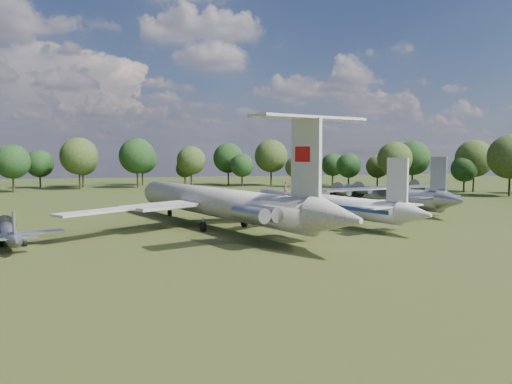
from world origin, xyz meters
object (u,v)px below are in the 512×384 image
object	(u,v)px
an12_transport	(389,199)
person_on_il62	(286,189)
il62_airliner	(216,208)
tu104_jet	(322,208)
small_prop_northwest	(10,237)

from	to	relation	value
an12_transport	person_on_il62	distance (m)	39.04
an12_transport	person_on_il62	world-z (taller)	person_on_il62
il62_airliner	an12_transport	world-z (taller)	il62_airliner
tu104_jet	small_prop_northwest	world-z (taller)	tu104_jet
an12_transport	tu104_jet	bearing A→B (deg)	-166.01
an12_transport	small_prop_northwest	distance (m)	62.37
person_on_il62	an12_transport	bearing A→B (deg)	-167.66
small_prop_northwest	person_on_il62	size ratio (longest dim) A/B	9.78
tu104_jet	il62_airliner	bearing A→B (deg)	167.73
tu104_jet	small_prop_northwest	xyz separation A→B (m)	(-42.08, -10.99, -0.95)
il62_airliner	small_prop_northwest	xyz separation A→B (m)	(-25.07, -8.84, -1.68)
tu104_jet	small_prop_northwest	bearing A→B (deg)	175.17
tu104_jet	an12_transport	world-z (taller)	an12_transport
il62_airliner	person_on_il62	world-z (taller)	person_on_il62
il62_airliner	person_on_il62	distance (m)	16.32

